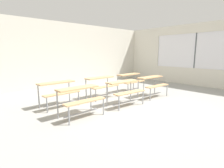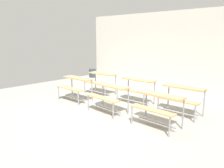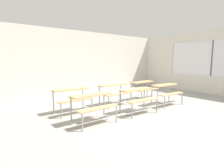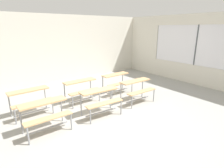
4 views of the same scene
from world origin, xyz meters
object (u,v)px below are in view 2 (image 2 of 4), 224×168
(desk_bench_r1c1, at_px, (136,85))
(desk_bench_r1c2, at_px, (182,94))
(desk_bench_r0c0, at_px, (75,83))
(desk_bench_r0c2, at_px, (158,103))
(desk_bench_r0c1, at_px, (108,92))
(desk_bench_r1c0, at_px, (100,78))
(trash_bin, at_px, (93,73))

(desk_bench_r1c1, bearing_deg, desk_bench_r1c2, -2.13)
(desk_bench_r0c0, distance_m, desk_bench_r0c2, 3.04)
(desk_bench_r0c1, height_order, desk_bench_r1c1, same)
(desk_bench_r1c0, xyz_separation_m, trash_bin, (-2.75, 2.04, -0.36))
(desk_bench_r1c2, bearing_deg, trash_bin, 158.39)
(desk_bench_r0c1, distance_m, desk_bench_r1c2, 1.91)
(desk_bench_r0c0, relative_size, trash_bin, 2.75)
(desk_bench_r0c2, distance_m, trash_bin, 6.66)
(desk_bench_r0c1, height_order, trash_bin, desk_bench_r0c1)
(desk_bench_r1c0, bearing_deg, trash_bin, 140.91)
(desk_bench_r0c1, xyz_separation_m, desk_bench_r1c0, (-1.59, 1.20, 0.00))
(desk_bench_r1c0, distance_m, trash_bin, 3.44)
(desk_bench_r1c0, relative_size, trash_bin, 2.78)
(desk_bench_r1c0, bearing_deg, desk_bench_r1c1, -3.30)
(desk_bench_r1c1, xyz_separation_m, trash_bin, (-4.36, 2.07, -0.36))
(desk_bench_r0c1, relative_size, trash_bin, 2.78)
(desk_bench_r0c1, height_order, desk_bench_r1c2, same)
(desk_bench_r1c1, xyz_separation_m, desk_bench_r1c2, (1.50, -0.02, 0.00))
(desk_bench_r0c0, relative_size, desk_bench_r0c2, 1.00)
(desk_bench_r0c2, bearing_deg, trash_bin, 152.45)
(desk_bench_r0c2, distance_m, desk_bench_r1c0, 3.30)
(trash_bin, bearing_deg, desk_bench_r0c0, -48.67)
(desk_bench_r1c0, xyz_separation_m, desk_bench_r1c2, (3.11, -0.04, 0.00))
(desk_bench_r0c2, distance_m, desk_bench_r1c2, 1.09)
(desk_bench_r0c2, xyz_separation_m, desk_bench_r1c1, (-1.48, 1.11, 0.00))
(desk_bench_r1c2, bearing_deg, desk_bench_r0c0, -162.19)
(desk_bench_r1c0, distance_m, desk_bench_r1c1, 1.61)
(desk_bench_r0c1, distance_m, trash_bin, 5.43)
(desk_bench_r1c1, height_order, desk_bench_r1c2, same)
(desk_bench_r1c1, distance_m, trash_bin, 4.84)
(desk_bench_r1c0, distance_m, desk_bench_r1c2, 3.11)
(desk_bench_r0c1, distance_m, desk_bench_r0c2, 1.51)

